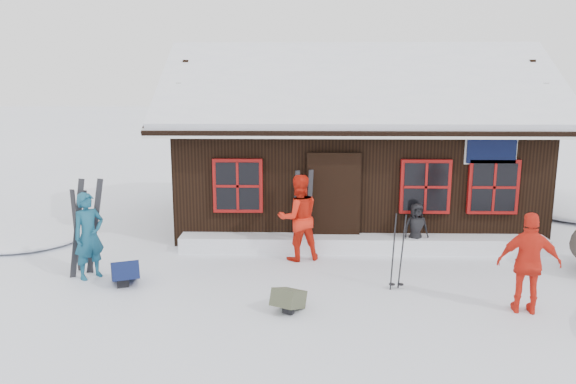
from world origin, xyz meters
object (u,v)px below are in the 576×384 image
(skier_teal, at_px, (89,236))
(ski_pair_left, at_px, (86,228))
(skier_orange_left, at_px, (298,218))
(skier_orange_right, at_px, (529,263))
(ski_poles, at_px, (398,253))
(skier_crouched, at_px, (416,228))
(backpack_blue, at_px, (125,275))
(backpack_olive, at_px, (288,302))

(skier_teal, distance_m, ski_pair_left, 0.25)
(skier_teal, xyz_separation_m, skier_orange_left, (3.75, 1.14, 0.07))
(skier_teal, distance_m, skier_orange_right, 7.42)
(ski_poles, bearing_deg, skier_teal, 175.60)
(skier_teal, height_order, skier_crouched, skier_teal)
(backpack_blue, bearing_deg, ski_poles, -22.98)
(skier_teal, height_order, skier_orange_right, skier_orange_right)
(skier_orange_left, relative_size, skier_orange_right, 1.08)
(skier_orange_left, relative_size, backpack_blue, 2.88)
(skier_crouched, distance_m, backpack_olive, 3.97)
(skier_orange_left, height_order, ski_pair_left, ski_pair_left)
(backpack_blue, bearing_deg, skier_orange_right, -30.60)
(skier_orange_right, bearing_deg, backpack_olive, 11.01)
(backpack_blue, relative_size, backpack_olive, 1.17)
(ski_poles, bearing_deg, ski_pair_left, 173.65)
(skier_orange_left, distance_m, backpack_blue, 3.43)
(skier_crouched, distance_m, ski_poles, 2.17)
(backpack_blue, bearing_deg, skier_crouched, -2.16)
(skier_orange_right, xyz_separation_m, backpack_blue, (-6.58, 1.05, -0.63))
(backpack_blue, xyz_separation_m, backpack_olive, (2.90, -1.09, -0.02))
(skier_crouched, bearing_deg, ski_pair_left, -176.06)
(skier_crouched, bearing_deg, backpack_blue, -169.37)
(skier_orange_right, bearing_deg, skier_orange_left, -24.77)
(skier_orange_right, relative_size, backpack_blue, 2.66)
(skier_orange_left, height_order, skier_orange_right, skier_orange_left)
(backpack_blue, distance_m, backpack_olive, 3.10)
(skier_teal, relative_size, skier_orange_left, 0.92)
(backpack_olive, bearing_deg, skier_teal, -173.92)
(skier_orange_left, height_order, backpack_olive, skier_orange_left)
(skier_orange_left, bearing_deg, skier_teal, -0.81)
(skier_orange_left, bearing_deg, backpack_olive, 69.24)
(skier_teal, xyz_separation_m, backpack_blue, (0.71, -0.30, -0.63))
(ski_poles, xyz_separation_m, backpack_olive, (-1.83, -0.97, -0.51))
(skier_orange_left, distance_m, skier_crouched, 2.49)
(skier_teal, relative_size, ski_pair_left, 0.86)
(ski_pair_left, relative_size, ski_poles, 1.35)
(skier_crouched, height_order, backpack_olive, skier_crouched)
(skier_orange_left, bearing_deg, skier_crouched, 173.62)
(skier_teal, height_order, ski_pair_left, ski_pair_left)
(skier_orange_right, distance_m, backpack_blue, 6.69)
(ski_pair_left, xyz_separation_m, backpack_blue, (0.84, -0.50, -0.71))
(skier_orange_left, relative_size, ski_pair_left, 0.93)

